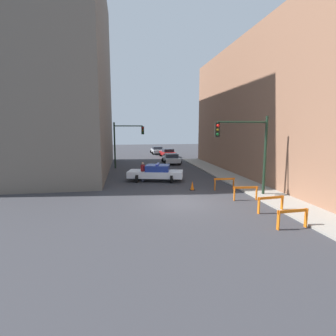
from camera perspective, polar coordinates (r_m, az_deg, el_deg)
The scene contains 16 objects.
ground_plane at distance 16.19m, azimuth 2.81°, elevation -7.59°, with size 120.00×120.00×0.00m, color #38383D.
sidewalk_right at distance 18.48m, azimuth 22.06°, elevation -5.98°, with size 2.40×44.00×0.12m.
building_corner_left at distance 30.93m, azimuth -27.00°, elevation 17.88°, with size 14.00×20.00×19.97m.
building_right at distance 28.66m, azimuth 26.84°, elevation 11.50°, with size 12.00×28.00×12.84m.
traffic_light_near at distance 17.96m, azimuth 17.28°, elevation 5.08°, with size 3.64×0.35×5.20m.
traffic_light_far at distance 30.31m, azimuth -9.49°, elevation 6.37°, with size 3.44×0.35×5.20m.
police_car at distance 22.72m, azimuth -2.61°, elevation -1.01°, with size 5.01×3.07×1.52m.
parked_car_near at distance 33.90m, azimuth 0.70°, elevation 2.09°, with size 2.37×4.36×1.31m.
parked_car_mid at distance 41.87m, azimuth -0.07°, elevation 3.33°, with size 2.52×4.44×1.31m.
parked_car_far at distance 46.90m, azimuth -2.36°, elevation 3.89°, with size 2.32×4.33×1.31m.
pedestrian_crossing at distance 22.54m, azimuth -5.50°, elevation -0.76°, with size 0.40×0.40×1.66m.
barrier_front at distance 13.27m, azimuth 25.49°, elevation -9.32°, with size 1.60×0.25×0.90m.
barrier_mid at distance 15.24m, azimuth 21.45°, elevation -6.82°, with size 1.60×0.29×0.90m.
barrier_back at distance 17.28m, azimuth 16.53°, elevation -4.79°, with size 1.60×0.28×0.90m.
barrier_corner at distance 19.79m, azimuth 12.17°, elevation -2.95°, with size 1.60×0.20×0.90m.
traffic_cone at distance 19.47m, azimuth 5.31°, elevation -3.88°, with size 0.36×0.36×0.66m.
Camera 1 is at (-3.34, -15.19, 4.51)m, focal length 28.00 mm.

